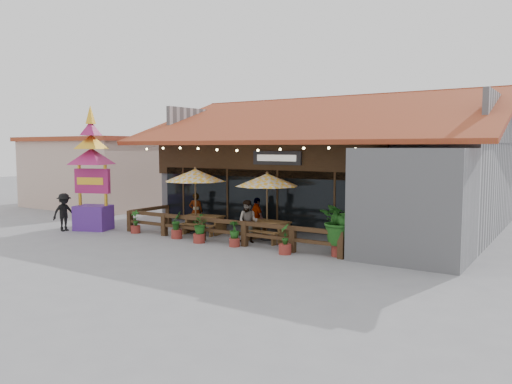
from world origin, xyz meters
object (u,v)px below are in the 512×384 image
Objects in this scene: umbrella_left at (195,176)px; tropical_plant at (340,221)px; thai_sign_tower at (92,160)px; umbrella_right at (267,180)px; picnic_table_right at (269,227)px; picnic_table_left at (205,221)px; pedestrian at (64,212)px.

umbrella_left is 7.07m from tropical_plant.
thai_sign_tower is 2.81× the size of tropical_plant.
umbrella_right reaches higher than picnic_table_right.
umbrella_right is at bearing 6.02° from umbrella_left.
umbrella_right is 8.00m from thai_sign_tower.
thai_sign_tower is at bearing -175.23° from tropical_plant.
umbrella_left reaches higher than umbrella_right.
umbrella_left reaches higher than picnic_table_left.
picnic_table_right is 3.59m from tropical_plant.
thai_sign_tower is (-4.35, -1.77, 0.64)m from umbrella_left.
thai_sign_tower is at bearing -157.93° from umbrella_left.
umbrella_left reaches higher than picnic_table_right.
pedestrian is at bearing -160.47° from umbrella_right.
umbrella_right is at bearing -64.56° from pedestrian.
picnic_table_left is at bearing -176.40° from umbrella_right.
pedestrian is at bearing -132.04° from thai_sign_tower.
picnic_table_right is 8.50m from thai_sign_tower.
picnic_table_right is (0.20, -0.18, -1.81)m from umbrella_right.
umbrella_right reaches higher than tropical_plant.
umbrella_right is at bearing 161.85° from tropical_plant.
pedestrian is at bearing -161.96° from picnic_table_right.
umbrella_left is 4.74m from thai_sign_tower.
umbrella_left is 4.01m from picnic_table_right.
umbrella_left reaches higher than pedestrian.
thai_sign_tower is 3.56× the size of pedestrian.
umbrella_right is 0.46× the size of thai_sign_tower.
picnic_table_left is at bearing -179.90° from picnic_table_right.
umbrella_left is 1.27× the size of umbrella_right.
umbrella_left is at bearing -173.98° from umbrella_right.
tropical_plant is (3.39, -0.99, 0.65)m from picnic_table_right.
picnic_table_right is at bearing 2.75° from umbrella_left.
umbrella_right is 1.64× the size of pedestrian.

